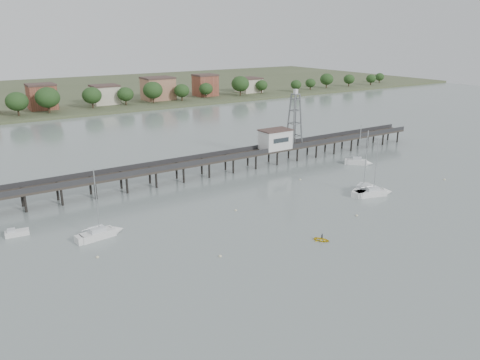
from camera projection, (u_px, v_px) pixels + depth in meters
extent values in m
plane|color=gray|center=(390.00, 284.00, 66.42)|extent=(500.00, 500.00, 0.00)
cube|color=#2D2823|center=(193.00, 163.00, 113.11)|extent=(150.00, 5.00, 0.50)
cube|color=#333335|center=(197.00, 162.00, 110.95)|extent=(150.00, 0.12, 1.10)
cube|color=#333335|center=(188.00, 158.00, 114.78)|extent=(150.00, 0.12, 1.10)
cylinder|color=black|center=(197.00, 173.00, 112.19)|extent=(0.50, 0.50, 4.40)
cylinder|color=black|center=(189.00, 169.00, 115.22)|extent=(0.50, 0.50, 4.40)
cylinder|color=black|center=(398.00, 137.00, 150.20)|extent=(0.50, 0.50, 4.40)
cylinder|color=black|center=(388.00, 135.00, 153.23)|extent=(0.50, 0.50, 4.40)
cube|color=silver|center=(275.00, 140.00, 125.29)|extent=(8.00, 5.00, 5.00)
cube|color=#4C3833|center=(276.00, 130.00, 124.48)|extent=(8.40, 5.40, 0.30)
cube|color=slate|center=(296.00, 94.00, 125.12)|extent=(1.80, 1.80, 0.30)
cube|color=silver|center=(296.00, 91.00, 124.89)|extent=(0.90, 0.90, 1.20)
cube|color=white|center=(98.00, 236.00, 81.06)|extent=(6.20, 3.13, 1.65)
cone|color=white|center=(117.00, 230.00, 83.39)|extent=(2.78, 2.64, 2.31)
cube|color=silver|center=(97.00, 229.00, 80.70)|extent=(2.87, 2.20, 0.75)
cylinder|color=#A5A8AA|center=(96.00, 201.00, 79.37)|extent=(0.18, 0.18, 11.13)
cylinder|color=#A5A8AA|center=(91.00, 228.00, 79.91)|extent=(3.44, 0.61, 0.12)
cube|color=white|center=(363.00, 191.00, 103.66)|extent=(7.27, 5.18, 1.65)
cone|color=white|center=(369.00, 186.00, 107.05)|extent=(3.66, 3.56, 2.64)
cube|color=silver|center=(363.00, 186.00, 103.30)|extent=(3.62, 3.16, 0.75)
cylinder|color=#A5A8AA|center=(366.00, 159.00, 101.84)|extent=(0.18, 0.18, 12.72)
cylinder|color=#A5A8AA|center=(362.00, 185.00, 102.22)|extent=(3.66, 1.73, 0.12)
cube|color=white|center=(357.00, 163.00, 125.87)|extent=(4.91, 4.97, 1.65)
cone|color=white|center=(369.00, 163.00, 125.21)|extent=(2.86, 2.87, 1.96)
cube|color=silver|center=(357.00, 158.00, 125.51)|extent=(2.68, 2.69, 0.75)
cylinder|color=#A5A8AA|center=(360.00, 143.00, 124.10)|extent=(0.18, 0.18, 9.44)
cylinder|color=#A5A8AA|center=(354.00, 156.00, 125.52)|extent=(2.13, 2.19, 0.12)
cube|color=white|center=(372.00, 194.00, 101.87)|extent=(6.57, 3.97, 1.65)
cone|color=white|center=(387.00, 192.00, 102.97)|extent=(3.12, 3.00, 2.39)
cube|color=silver|center=(372.00, 189.00, 101.51)|extent=(3.15, 2.59, 0.75)
cylinder|color=#A5A8AA|center=(376.00, 165.00, 99.98)|extent=(0.18, 0.18, 11.54)
cylinder|color=#A5A8AA|center=(368.00, 187.00, 101.05)|extent=(3.49, 1.09, 0.12)
cube|color=white|center=(17.00, 233.00, 82.18)|extent=(4.08, 2.06, 1.09)
cube|color=silver|center=(11.00, 231.00, 81.61)|extent=(1.44, 1.44, 0.65)
imported|color=yellow|center=(322.00, 241.00, 80.25)|extent=(1.95, 1.47, 2.71)
imported|color=black|center=(322.00, 241.00, 80.25)|extent=(0.48, 1.10, 0.26)
ellipsoid|color=beige|center=(444.00, 179.00, 112.94)|extent=(0.56, 0.56, 0.39)
ellipsoid|color=beige|center=(236.00, 210.00, 93.61)|extent=(0.56, 0.56, 0.39)
ellipsoid|color=beige|center=(357.00, 216.00, 90.94)|extent=(0.56, 0.56, 0.39)
ellipsoid|color=beige|center=(300.00, 180.00, 112.83)|extent=(0.56, 0.56, 0.39)
ellipsoid|color=beige|center=(220.00, 256.00, 74.58)|extent=(0.56, 0.56, 0.39)
ellipsoid|color=beige|center=(97.00, 257.00, 74.23)|extent=(0.56, 0.56, 0.39)
cube|color=#475133|center=(39.00, 94.00, 261.61)|extent=(500.00, 170.00, 1.40)
cube|color=brown|center=(42.00, 99.00, 205.38)|extent=(13.00, 10.50, 9.00)
cube|color=brown|center=(105.00, 94.00, 219.96)|extent=(13.00, 10.50, 9.00)
cube|color=brown|center=(158.00, 91.00, 234.02)|extent=(13.00, 10.50, 9.00)
cube|color=brown|center=(205.00, 87.00, 248.08)|extent=(13.00, 10.50, 9.00)
cube|color=brown|center=(249.00, 84.00, 262.66)|extent=(13.00, 10.50, 9.00)
ellipsoid|color=#1A3C18|center=(72.00, 100.00, 200.93)|extent=(8.00, 8.00, 6.80)
ellipsoid|color=#1A3C18|center=(290.00, 83.00, 263.42)|extent=(8.00, 8.00, 6.80)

